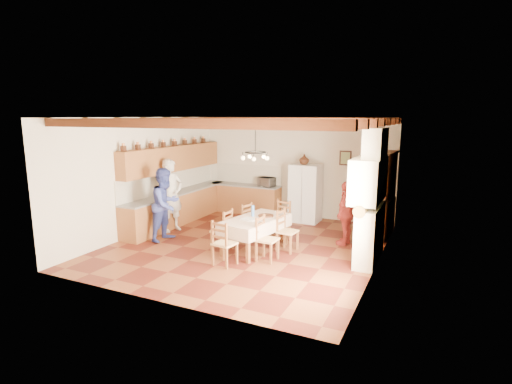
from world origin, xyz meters
TOP-DOWN VIEW (x-y plane):
  - floor at (0.00, 0.00)m, footprint 6.00×6.50m
  - ceiling at (0.00, 0.00)m, footprint 6.00×6.50m
  - wall_back at (0.00, 3.26)m, footprint 6.00×0.02m
  - wall_front at (0.00, -3.26)m, footprint 6.00×0.02m
  - wall_left at (-3.01, 0.00)m, footprint 0.02×6.50m
  - wall_right at (3.01, 0.00)m, footprint 0.02×6.50m
  - ceiling_beams at (0.00, 0.00)m, footprint 6.00×6.30m
  - lower_cabinets_left at (-2.70, 1.05)m, footprint 0.60×4.30m
  - lower_cabinets_back at (-1.55, 2.95)m, footprint 2.30×0.60m
  - countertop_left at (-2.70, 1.05)m, footprint 0.62×4.30m
  - countertop_back at (-1.55, 2.95)m, footprint 2.34×0.62m
  - backsplash_left at (-2.98, 1.05)m, footprint 0.03×4.30m
  - backsplash_back at (-1.55, 3.23)m, footprint 2.30×0.03m
  - upper_cabinets at (-2.83, 1.05)m, footprint 0.35×4.20m
  - fireplace at (2.72, 0.20)m, footprint 0.56×1.60m
  - wall_picture at (1.55, 3.23)m, footprint 0.34×0.03m
  - refrigerator at (0.55, 2.72)m, footprint 0.85×0.71m
  - hutch at (2.75, 2.13)m, footprint 0.61×1.24m
  - dining_table at (0.33, -0.23)m, footprint 1.17×1.86m
  - chandelier at (0.33, -0.23)m, footprint 0.47×0.47m
  - chair_left_near at (-0.37, -0.54)m, footprint 0.41×0.42m
  - chair_left_far at (-0.30, 0.30)m, footprint 0.48×0.49m
  - chair_right_near at (0.85, -0.73)m, footprint 0.42×0.44m
  - chair_right_far at (1.02, 0.03)m, footprint 0.44×0.46m
  - chair_end_near at (0.16, -1.34)m, footprint 0.48×0.46m
  - chair_end_far at (0.51, 0.83)m, footprint 0.50×0.49m
  - person_man at (-2.36, 0.26)m, footprint 0.63×0.80m
  - person_woman_blue at (-1.99, -0.46)m, footprint 0.73×0.91m
  - person_woman_red at (2.10, 1.08)m, footprint 0.54×0.95m
  - microwave at (-0.79, 2.95)m, footprint 0.57×0.45m
  - fridge_vase at (0.48, 2.72)m, footprint 0.36×0.36m

SIDE VIEW (x-z plane):
  - floor at x=0.00m, z-range -0.02..0.00m
  - lower_cabinets_left at x=-2.70m, z-range 0.00..0.86m
  - lower_cabinets_back at x=-1.55m, z-range 0.00..0.86m
  - chair_left_near at x=-0.37m, z-range 0.00..0.96m
  - chair_left_far at x=-0.30m, z-range 0.00..0.96m
  - chair_right_near at x=0.85m, z-range 0.00..0.96m
  - chair_right_far at x=1.02m, z-range 0.00..0.96m
  - chair_end_near at x=0.16m, z-range 0.00..0.96m
  - chair_end_far at x=0.51m, z-range 0.00..0.96m
  - dining_table at x=0.33m, z-range 0.30..1.05m
  - person_woman_red at x=2.10m, z-range 0.00..1.53m
  - refrigerator at x=0.55m, z-range 0.00..1.67m
  - countertop_left at x=-2.70m, z-range 0.86..0.90m
  - countertop_back at x=-1.55m, z-range 0.86..0.90m
  - person_woman_blue at x=-1.99m, z-range 0.00..1.80m
  - person_man at x=-2.36m, z-range 0.00..1.94m
  - microwave at x=-0.79m, z-range 0.90..1.18m
  - hutch at x=2.75m, z-range 0.00..2.17m
  - backsplash_left at x=-2.98m, z-range 0.90..1.50m
  - backsplash_back at x=-1.55m, z-range 0.90..1.50m
  - fireplace at x=2.72m, z-range 0.00..2.80m
  - wall_back at x=0.00m, z-range 0.00..3.00m
  - wall_front at x=0.00m, z-range 0.00..3.00m
  - wall_left at x=-3.01m, z-range 0.00..3.00m
  - wall_right at x=3.01m, z-range 0.00..3.00m
  - fridge_vase at x=0.48m, z-range 1.67..1.96m
  - upper_cabinets at x=-2.83m, z-range 1.50..2.20m
  - wall_picture at x=1.55m, z-range 1.64..2.06m
  - chandelier at x=0.33m, z-range 2.23..2.27m
  - ceiling_beams at x=0.00m, z-range 2.83..2.99m
  - ceiling at x=0.00m, z-range 3.00..3.02m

